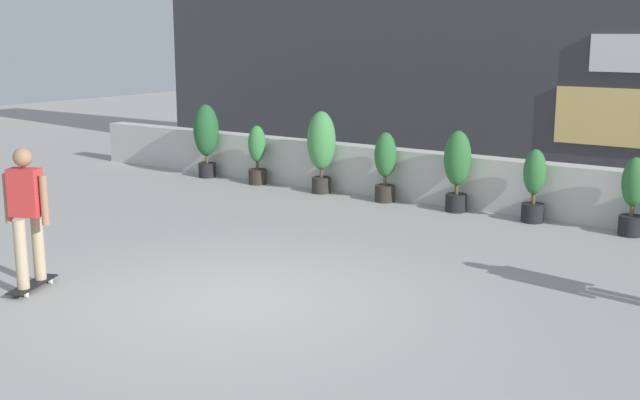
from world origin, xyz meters
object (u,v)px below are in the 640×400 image
potted_plant_4 (457,166)px  potted_plant_5 (534,184)px  potted_plant_0 (206,135)px  potted_plant_2 (321,146)px  potted_plant_6 (633,195)px  skater_by_wall_left (27,212)px  potted_plant_3 (385,164)px  potted_plant_1 (257,154)px

potted_plant_4 → potted_plant_5: 1.35m
potted_plant_0 → potted_plant_2: bearing=-0.0°
potted_plant_0 → potted_plant_6: bearing=0.0°
skater_by_wall_left → potted_plant_4: bearing=71.3°
potted_plant_0 → skater_by_wall_left: size_ratio=0.90×
potted_plant_3 → potted_plant_0: bearing=180.0°
potted_plant_3 → potted_plant_1: bearing=180.0°
potted_plant_6 → skater_by_wall_left: 8.46m
potted_plant_5 → potted_plant_6: size_ratio=0.99×
potted_plant_3 → skater_by_wall_left: 6.78m
potted_plant_1 → skater_by_wall_left: skater_by_wall_left is taller
potted_plant_2 → potted_plant_0: bearing=180.0°
potted_plant_1 → potted_plant_3: 2.94m
potted_plant_0 → potted_plant_5: size_ratio=1.29×
skater_by_wall_left → potted_plant_1: bearing=107.1°
potted_plant_0 → potted_plant_2: 2.92m
potted_plant_0 → potted_plant_6: (8.56, 0.00, -0.27)m
potted_plant_0 → potted_plant_1: (1.36, 0.00, -0.28)m
potted_plant_3 → potted_plant_6: bearing=0.0°
potted_plant_1 → potted_plant_4: size_ratio=0.85×
potted_plant_3 → potted_plant_4: bearing=0.0°
potted_plant_5 → potted_plant_6: bearing=0.0°
potted_plant_0 → potted_plant_3: bearing=0.0°
potted_plant_5 → skater_by_wall_left: skater_by_wall_left is taller
potted_plant_3 → potted_plant_6: size_ratio=1.06×
potted_plant_1 → potted_plant_0: bearing=-180.0°
potted_plant_0 → potted_plant_3: potted_plant_0 is taller
potted_plant_4 → skater_by_wall_left: bearing=-108.7°
potted_plant_2 → potted_plant_3: (1.39, 0.00, -0.22)m
potted_plant_0 → potted_plant_3: 4.31m
potted_plant_6 → skater_by_wall_left: (-5.13, -6.72, 0.32)m
potted_plant_0 → skater_by_wall_left: (3.43, -6.72, 0.05)m
potted_plant_1 → potted_plant_4: (4.34, -0.00, 0.17)m
potted_plant_4 → skater_by_wall_left: skater_by_wall_left is taller
potted_plant_4 → potted_plant_5: (1.34, 0.00, -0.17)m
potted_plant_0 → potted_plant_6: potted_plant_0 is taller
potted_plant_2 → potted_plant_3: potted_plant_2 is taller
potted_plant_4 → skater_by_wall_left: (-2.27, -6.72, 0.16)m
potted_plant_6 → potted_plant_4: bearing=-180.0°
potted_plant_2 → potted_plant_4: (2.78, 0.00, -0.12)m
potted_plant_2 → potted_plant_3: bearing=0.0°
potted_plant_6 → skater_by_wall_left: size_ratio=0.70×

